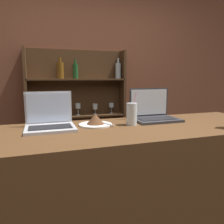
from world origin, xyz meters
The scene contains 7 objects.
bar_counter centered at (0.00, 0.34, 0.54)m, with size 2.04×0.67×1.09m.
back_wall centered at (0.00, 1.77, 1.35)m, with size 7.00×0.06×2.70m.
back_shelf centered at (-0.12, 1.69, 0.91)m, with size 1.16×0.18×1.73m.
laptop_near centered at (-0.50, 0.47, 1.13)m, with size 0.30×0.25×0.23m.
laptop_far centered at (0.26, 0.51, 1.14)m, with size 0.33×0.24×0.24m.
cake_plate centered at (-0.20, 0.47, 1.12)m, with size 0.22×0.22×0.08m.
water_glass centered at (0.03, 0.40, 1.16)m, with size 0.07×0.07×0.22m.
Camera 1 is at (-0.55, -0.92, 1.40)m, focal length 35.00 mm.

